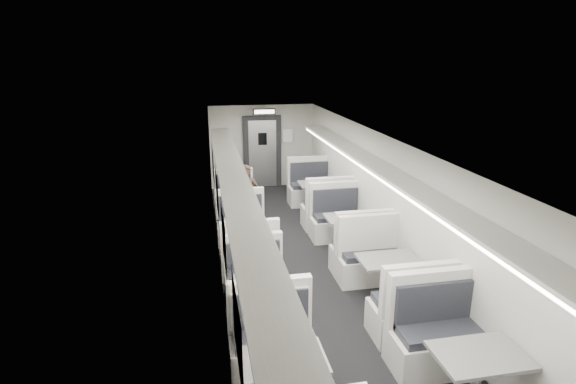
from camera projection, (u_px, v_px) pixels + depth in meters
name	position (u px, v px, depth m)	size (l,w,h in m)	color
room	(311.00, 217.00, 7.44)	(3.24, 12.24, 2.64)	black
booth_left_a	(237.00, 207.00, 10.47)	(0.98, 1.98, 1.06)	beige
booth_left_b	(245.00, 239.00, 8.66)	(1.01, 2.06, 1.10)	beige
booth_left_c	(261.00, 301.00, 6.52)	(0.96, 1.94, 1.04)	beige
booth_right_a	(318.00, 198.00, 10.94)	(1.13, 2.29, 1.23)	beige
booth_right_b	(349.00, 235.00, 8.75)	(1.10, 2.23, 1.19)	beige
booth_right_c	(387.00, 281.00, 6.98)	(1.10, 2.24, 1.20)	beige
passenger	(247.00, 197.00, 9.99)	(0.53, 0.35, 1.46)	black
window_a	(213.00, 165.00, 10.31)	(0.02, 1.18, 0.84)	black
window_b	(217.00, 192.00, 8.25)	(0.02, 1.18, 0.84)	black
window_c	(224.00, 238.00, 6.18)	(0.02, 1.18, 0.84)	black
window_d	(238.00, 331.00, 4.12)	(0.02, 1.18, 0.84)	black
luggage_rack_left	(236.00, 184.00, 6.72)	(0.46, 10.40, 0.09)	beige
luggage_rack_right	(392.00, 176.00, 7.17)	(0.46, 10.40, 0.09)	beige
vestibule_door	(262.00, 152.00, 13.05)	(1.10, 0.13, 2.10)	black
exit_sign	(264.00, 112.00, 12.22)	(0.62, 0.12, 0.16)	black
wall_notice	(288.00, 136.00, 13.04)	(0.32, 0.02, 0.40)	silver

